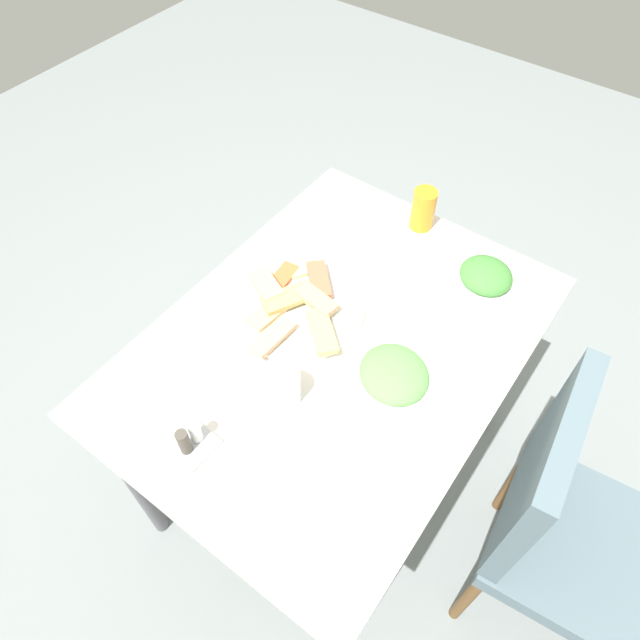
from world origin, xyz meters
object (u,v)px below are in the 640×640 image
Objects in this scene: soda_can at (423,209)px; condiment_caddy at (191,441)px; dining_table at (335,363)px; pide_platter at (296,304)px; salad_plate_rice at (394,375)px; drinking_glass at (285,387)px; paper_napkin at (288,504)px; spoon at (295,508)px; fork at (281,498)px; salad_plate_greens at (486,277)px; dining_chair at (563,520)px.

soda_can is 0.88m from condiment_caddy.
pide_platter reaches higher than dining_table.
drinking_glass is (0.18, -0.17, 0.03)m from salad_plate_rice.
condiment_caddy reaches higher than salad_plate_rice.
soda_can reaches higher than condiment_caddy.
condiment_caddy reaches higher than pide_platter.
paper_napkin is at bearing 35.80° from pide_platter.
spoon is (0.37, 0.00, -0.01)m from salad_plate_rice.
spoon is (0.00, 0.02, 0.00)m from paper_napkin.
dining_table is 2.99× the size of pide_platter.
drinking_glass is (0.67, 0.04, -0.02)m from soda_can.
drinking_glass is 0.46× the size of spoon.
condiment_caddy is (0.02, -0.24, 0.02)m from paper_napkin.
drinking_glass is 0.50× the size of fork.
salad_plate_rice is (0.04, 0.31, 0.00)m from pide_platter.
pide_platter is 2.04× the size of fork.
spoon is at bearing 90.00° from paper_napkin.
pide_platter is at bearing -133.75° from fork.
condiment_caddy is (0.39, -0.26, 0.01)m from salad_plate_rice.
salad_plate_greens is 0.77m from paper_napkin.
dining_table is 0.45m from salad_plate_greens.
dining_table is 12.21× the size of drinking_glass.
salad_plate_greens is at bearing 175.01° from salad_plate_rice.
pide_platter is 0.50m from salad_plate_greens.
condiment_caddy is at bearing -84.88° from paper_napkin.
soda_can is 0.88m from paper_napkin.
paper_napkin reaches higher than dining_table.
pide_platter is 3.02× the size of paper_napkin.
pide_platter is 0.51m from paper_napkin.
soda_can is at bearing -156.67° from salad_plate_rice.
salad_plate_greens is 1.71× the size of paper_napkin.
salad_plate_greens is 0.77m from fork.
salad_plate_greens is 0.86× the size of salad_plate_rice.
salad_plate_rice is at bearing -82.34° from dining_chair.
salad_plate_greens is at bearing 176.29° from paper_napkin.
soda_can is at bearing -167.21° from paper_napkin.
salad_plate_rice reaches higher than dining_table.
fork is 0.04m from spoon.
dining_table is 0.24m from drinking_glass.
salad_plate_rice is 0.37m from spoon.
salad_plate_rice is 2.70× the size of drinking_glass.
dining_chair reaches higher than condiment_caddy.
salad_plate_greens reaches higher than dining_table.
salad_plate_greens is at bearing 152.05° from dining_table.
paper_napkin is 0.02m from fork.
dining_chair is at bearing 121.89° from condiment_caddy.
dining_table is at bearing -85.27° from dining_chair.
paper_napkin is (0.77, -0.05, -0.02)m from salad_plate_greens.
soda_can is (-0.48, -0.04, 0.16)m from dining_table.
fork is at bearing 11.64° from soda_can.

